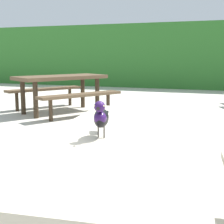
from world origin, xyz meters
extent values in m
cube|color=#B2A893|center=(-0.40, 0.10, 0.70)|extent=(0.96, 1.88, 0.07)
cylinder|color=slate|center=(-0.74, 0.77, 0.33)|extent=(0.09, 0.09, 0.67)
cylinder|color=slate|center=(-0.21, 0.83, 0.33)|extent=(0.09, 0.09, 0.67)
cube|color=#B2A893|center=(-1.09, 0.02, 0.41)|extent=(0.47, 1.73, 0.05)
cylinder|color=slate|center=(-1.16, 0.66, 0.20)|extent=(0.07, 0.07, 0.39)
ellipsoid|color=black|center=(-0.47, -0.02, 0.84)|extent=(0.11, 0.16, 0.09)
ellipsoid|color=#2D144C|center=(-0.46, -0.06, 0.84)|extent=(0.07, 0.08, 0.06)
sphere|color=#2D144C|center=(-0.46, -0.07, 0.90)|extent=(0.05, 0.05, 0.05)
sphere|color=#EAE08C|center=(-0.43, -0.08, 0.90)|extent=(0.01, 0.01, 0.01)
sphere|color=#EAE08C|center=(-0.47, -0.09, 0.90)|extent=(0.01, 0.01, 0.01)
cone|color=black|center=(-0.45, -0.11, 0.90)|extent=(0.02, 0.03, 0.02)
cube|color=black|center=(-0.50, 0.10, 0.82)|extent=(0.06, 0.10, 0.04)
cylinder|color=#47423D|center=(-0.46, -0.02, 0.77)|extent=(0.01, 0.01, 0.05)
cylinder|color=#47423D|center=(-0.48, -0.03, 0.77)|extent=(0.01, 0.01, 0.05)
cube|color=brown|center=(-3.08, 4.42, 0.70)|extent=(1.57, 1.94, 0.07)
cylinder|color=#382B1D|center=(-2.50, 4.89, 0.33)|extent=(0.09, 0.09, 0.67)
cylinder|color=#382B1D|center=(-2.96, 5.16, 0.33)|extent=(0.09, 0.09, 0.67)
cylinder|color=#382B1D|center=(-3.21, 3.68, 0.33)|extent=(0.09, 0.09, 0.67)
cylinder|color=#382B1D|center=(-3.67, 3.95, 0.33)|extent=(0.09, 0.09, 0.67)
cube|color=brown|center=(-2.48, 4.06, 0.41)|extent=(1.11, 1.61, 0.05)
cylinder|color=#382B1D|center=(-2.16, 4.61, 0.20)|extent=(0.07, 0.07, 0.39)
cylinder|color=#382B1D|center=(-2.81, 3.51, 0.20)|extent=(0.07, 0.07, 0.39)
cube|color=brown|center=(-3.69, 4.78, 0.41)|extent=(1.11, 1.61, 0.05)
cylinder|color=#382B1D|center=(-3.36, 5.33, 0.20)|extent=(0.07, 0.07, 0.39)
cylinder|color=#382B1D|center=(-4.01, 4.22, 0.20)|extent=(0.07, 0.07, 0.39)
camera|label=1|loc=(0.09, -1.44, 1.12)|focal=52.83mm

